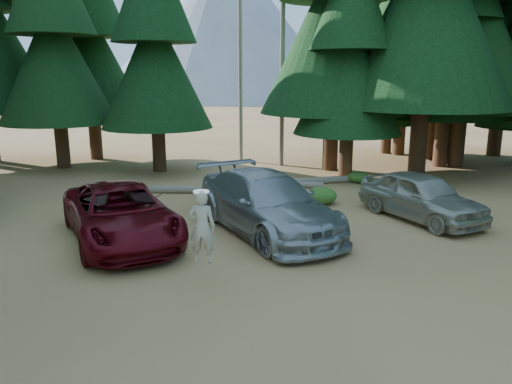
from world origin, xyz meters
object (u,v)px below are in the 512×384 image
silver_minivan_right (421,196)px  frisbee_player (202,226)px  silver_minivan_center (267,203)px  log_mid (284,184)px  log_left (200,190)px  red_pickup (121,214)px  log_right (315,181)px

silver_minivan_right → frisbee_player: size_ratio=2.72×
silver_minivan_center → log_mid: silver_minivan_center is taller
silver_minivan_center → silver_minivan_right: bearing=-13.1°
silver_minivan_right → log_left: 8.38m
silver_minivan_right → silver_minivan_center: bearing=167.5°
red_pickup → silver_minivan_right: size_ratio=1.25×
silver_minivan_center → log_mid: 6.15m
red_pickup → log_mid: size_ratio=1.72×
frisbee_player → log_left: size_ratio=0.42×
log_left → silver_minivan_right: bearing=-24.0°
log_left → log_mid: bearing=19.7°
log_mid → log_right: bearing=33.6°
log_left → red_pickup: bearing=-104.0°
red_pickup → frisbee_player: size_ratio=3.41×
silver_minivan_right → log_right: bearing=90.5°
silver_minivan_center → frisbee_player: frisbee_player is taller
silver_minivan_right → frisbee_player: 8.24m
frisbee_player → log_right: 11.01m
red_pickup → log_right: (6.93, 6.88, -0.64)m
silver_minivan_right → frisbee_player: (-6.93, -4.43, 0.53)m
log_left → log_mid: (3.44, 0.81, -0.01)m
log_mid → frisbee_player: bearing=-93.4°
silver_minivan_right → frisbee_player: frisbee_player is taller
log_left → log_right: 5.01m
silver_minivan_center → frisbee_player: 3.98m
red_pickup → silver_minivan_center: 4.21m
red_pickup → frisbee_player: frisbee_player is taller
log_mid → silver_minivan_center: bearing=-87.6°
silver_minivan_right → log_mid: (-3.77, 5.04, -0.64)m
log_mid → log_left: bearing=-151.6°
frisbee_player → log_right: frisbee_player is taller
silver_minivan_center → log_mid: size_ratio=1.85×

